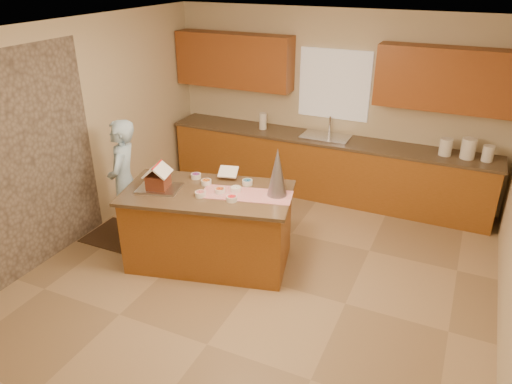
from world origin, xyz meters
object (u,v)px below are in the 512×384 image
Objects in this scene: tinsel_tree at (277,172)px; boy at (124,182)px; island_base at (209,229)px; gingerbread_house at (158,179)px.

boy is (-1.94, -0.22, -0.40)m from tinsel_tree.
island_base is 1.14× the size of boy.
island_base is at bearing -162.62° from tinsel_tree.
gingerbread_house is (-0.53, -0.18, 0.62)m from island_base.
island_base is 0.83m from gingerbread_house.
island_base is 3.27× the size of tinsel_tree.
tinsel_tree is (0.75, 0.24, 0.76)m from island_base.
boy reaches higher than tinsel_tree.
island_base is 1.10m from tinsel_tree.
boy is at bearing 163.49° from gingerbread_house.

